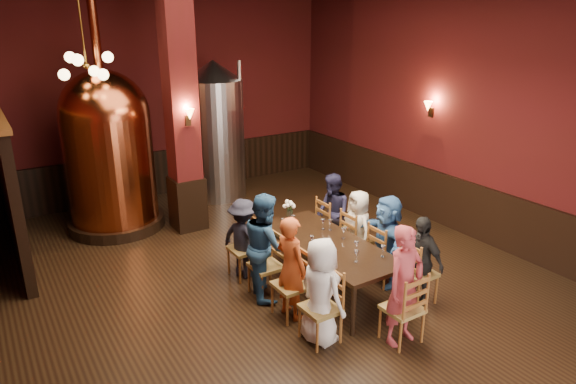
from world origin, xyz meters
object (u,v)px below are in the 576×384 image
steel_vessel (216,130)px  rose_vase (290,207)px  dining_table (328,246)px  copper_kettle (109,149)px  person_1 (291,268)px  person_2 (266,246)px  person_0 (321,291)px

steel_vessel → rose_vase: 3.71m
dining_table → copper_kettle: size_ratio=0.57×
rose_vase → steel_vessel: bearing=83.7°
person_1 → copper_kettle: (-1.19, 4.38, 0.81)m
person_1 → person_2: person_2 is taller
dining_table → rose_vase: (-0.02, 1.00, 0.29)m
copper_kettle → steel_vessel: 2.49m
person_2 → rose_vase: 1.09m
dining_table → person_2: bearing=158.8°
person_2 → rose_vase: (0.83, 0.68, 0.20)m
person_0 → copper_kettle: 5.26m
person_0 → person_1: 0.67m
dining_table → steel_vessel: 4.74m
steel_vessel → person_1: bearing=-103.8°
person_1 → rose_vase: bearing=-40.1°
person_0 → rose_vase: size_ratio=4.03×
person_0 → person_1: size_ratio=0.96×
person_0 → rose_vase: bearing=-30.8°
person_0 → copper_kettle: size_ratio=0.33×
copper_kettle → steel_vessel: bearing=14.2°
person_2 → copper_kettle: copper_kettle is taller
copper_kettle → person_2: bearing=-72.3°
dining_table → copper_kettle: copper_kettle is taller
steel_vessel → rose_vase: size_ratio=8.72×
person_1 → copper_kettle: bearing=6.8°
dining_table → person_0: 1.31m
copper_kettle → person_1: bearing=-74.8°
person_1 → person_2: size_ratio=0.93×
person_1 → person_0: bearing=172.1°
dining_table → person_0: person_0 is taller
steel_vessel → person_2: bearing=-105.9°
dining_table → steel_vessel: (0.38, 4.65, 0.80)m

